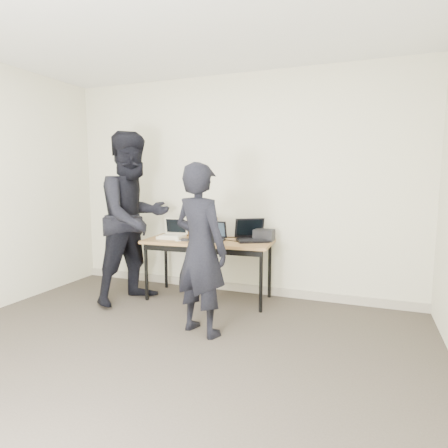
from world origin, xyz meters
The scene contains 13 objects.
room centered at (0.00, 0.00, 1.35)m, with size 4.60×4.60×2.80m.
desk centered at (-0.19, 1.83, 0.66)m, with size 1.54×0.75×0.72m.
laptop_beige centered at (-0.65, 1.81, 0.77)m, with size 0.31×0.31×0.24m.
laptop_center centered at (-0.13, 1.82, 0.77)m, with size 0.30×0.29×0.22m.
laptop_right centered at (0.31, 1.96, 0.78)m, with size 0.47×0.46×0.26m.
leather_satchel centered at (-0.37, 2.06, 0.85)m, with size 0.38×0.22×0.25m.
tissue centered at (-0.34, 2.06, 1.00)m, with size 0.13×0.10×0.08m, color white.
equipment_box centered at (0.44, 2.02, 0.79)m, with size 0.23×0.19×0.13m, color black.
power_brick centered at (-0.41, 1.66, 0.74)m, with size 0.08×0.05×0.03m, color black.
cables centered at (-0.14, 1.83, 0.72)m, with size 1.14×0.49×0.01m.
person_typist centered at (0.13, 0.91, 0.80)m, with size 0.58×0.38×1.59m, color black.
person_observer centered at (-0.97, 1.48, 0.99)m, with size 0.96×0.75×1.97m, color black.
baseboard centered at (0.00, 2.23, 0.05)m, with size 4.50×0.03×0.10m, color #A29986.
Camera 1 is at (1.54, -2.18, 1.47)m, focal length 30.00 mm.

